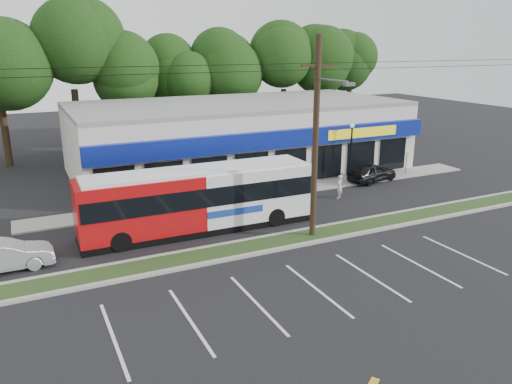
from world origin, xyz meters
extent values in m
plane|color=black|center=(0.00, 0.00, 0.00)|extent=(120.00, 120.00, 0.00)
cube|color=#253616|center=(0.00, 1.00, 0.06)|extent=(40.00, 1.60, 0.12)
cube|color=#9E9E93|center=(0.00, 0.15, 0.07)|extent=(40.00, 0.25, 0.14)
cube|color=#9E9E93|center=(0.00, 1.85, 0.07)|extent=(40.00, 0.25, 0.14)
cube|color=#9E9E93|center=(5.00, 9.00, 0.05)|extent=(32.00, 2.20, 0.10)
cube|color=silver|center=(5.50, 16.00, 2.50)|extent=(25.00, 12.00, 5.00)
cube|color=#102298|center=(5.50, 9.75, 3.40)|extent=(25.00, 0.50, 1.20)
cube|color=black|center=(5.50, 9.94, 1.40)|extent=(24.00, 0.12, 2.40)
cube|color=yellow|center=(12.50, 9.48, 3.40)|extent=(6.00, 0.06, 0.70)
cube|color=gray|center=(5.50, 16.00, 5.15)|extent=(25.00, 12.00, 0.30)
cylinder|color=black|center=(3.00, 1.00, 5.00)|extent=(0.30, 0.30, 10.00)
cube|color=black|center=(3.00, 1.00, 8.60)|extent=(1.80, 0.12, 0.12)
cylinder|color=#59595E|center=(3.00, -0.20, 8.00)|extent=(0.10, 2.40, 0.10)
cube|color=#59595E|center=(3.00, -1.50, 7.90)|extent=(0.50, 0.25, 0.15)
cylinder|color=black|center=(0.00, 1.00, 8.70)|extent=(50.00, 0.02, 0.02)
cylinder|color=black|center=(0.00, 1.00, 8.40)|extent=(50.00, 0.02, 0.02)
cylinder|color=black|center=(11.00, 8.80, 2.00)|extent=(0.12, 0.12, 4.00)
sphere|color=silver|center=(11.00, 8.80, 4.10)|extent=(0.30, 0.30, 0.30)
cylinder|color=#59595E|center=(16.00, 8.60, 1.10)|extent=(0.06, 0.06, 2.20)
cube|color=white|center=(16.00, 8.55, 2.00)|extent=(0.45, 0.04, 0.45)
cylinder|color=black|center=(-11.00, 26.00, 2.86)|extent=(0.56, 0.56, 5.72)
cylinder|color=black|center=(-6.00, 26.00, 2.86)|extent=(0.56, 0.56, 5.72)
sphere|color=black|center=(-6.00, 26.00, 8.45)|extent=(6.76, 6.76, 6.76)
cylinder|color=black|center=(-1.00, 26.00, 2.86)|extent=(0.56, 0.56, 5.72)
sphere|color=black|center=(-1.00, 26.00, 8.45)|extent=(6.76, 6.76, 6.76)
cylinder|color=black|center=(4.00, 26.00, 2.86)|extent=(0.56, 0.56, 5.72)
sphere|color=black|center=(4.00, 26.00, 8.45)|extent=(6.76, 6.76, 6.76)
cylinder|color=black|center=(9.00, 26.00, 2.86)|extent=(0.56, 0.56, 5.72)
sphere|color=black|center=(9.00, 26.00, 8.45)|extent=(6.76, 6.76, 6.76)
cylinder|color=black|center=(14.00, 26.00, 2.86)|extent=(0.56, 0.56, 5.72)
sphere|color=black|center=(14.00, 26.00, 8.45)|extent=(6.76, 6.76, 6.76)
cylinder|color=black|center=(19.00, 26.00, 2.86)|extent=(0.56, 0.56, 5.72)
sphere|color=black|center=(19.00, 26.00, 8.45)|extent=(6.76, 6.76, 6.76)
cylinder|color=black|center=(24.00, 26.00, 2.86)|extent=(0.56, 0.56, 5.72)
sphere|color=black|center=(24.00, 26.00, 8.45)|extent=(6.76, 6.76, 6.76)
cube|color=#B50D10|center=(-4.98, 4.54, 1.79)|extent=(6.25, 2.68, 2.85)
cube|color=white|center=(1.23, 4.46, 1.79)|extent=(6.25, 2.68, 2.85)
cube|color=black|center=(-1.88, 4.50, 0.20)|extent=(12.46, 2.72, 0.36)
cube|color=black|center=(-1.88, 4.50, 2.12)|extent=(12.22, 2.83, 0.98)
cube|color=black|center=(4.37, 4.41, 1.97)|extent=(0.09, 2.20, 1.45)
cube|color=#193899|center=(-0.34, 3.17, 1.19)|extent=(3.11, 0.07, 0.36)
cube|color=white|center=(-1.88, 4.50, 3.26)|extent=(11.84, 2.50, 0.19)
cylinder|color=black|center=(-6.24, 3.39, 0.50)|extent=(1.00, 0.30, 0.99)
cylinder|color=black|center=(-6.21, 5.74, 0.50)|extent=(1.00, 0.30, 0.99)
cylinder|color=black|center=(2.08, 3.27, 0.50)|extent=(1.00, 0.30, 0.99)
cylinder|color=black|center=(2.12, 5.62, 0.50)|extent=(1.00, 0.30, 0.99)
imported|color=black|center=(12.63, 8.31, 0.68)|extent=(4.22, 2.35, 1.36)
imported|color=#ABADB3|center=(-11.29, 3.50, 0.68)|extent=(4.12, 1.47, 1.35)
imported|color=beige|center=(8.14, 6.00, 0.76)|extent=(0.66, 0.63, 1.52)
imported|color=beige|center=(4.02, 8.50, 0.81)|extent=(0.84, 0.68, 1.62)
camera|label=1|loc=(-10.07, -19.37, 9.57)|focal=35.00mm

